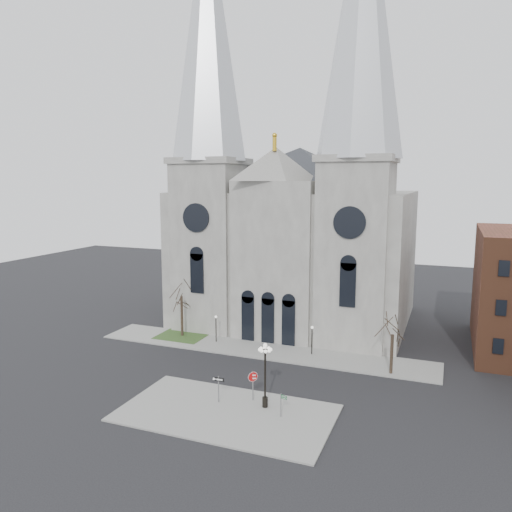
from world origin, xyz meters
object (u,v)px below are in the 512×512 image
(globe_lamp, at_px, (265,367))
(one_way_sign, at_px, (219,385))
(street_name_sign, at_px, (282,403))
(stop_sign, at_px, (253,380))

(globe_lamp, bearing_deg, one_way_sign, -171.47)
(globe_lamp, distance_m, street_name_sign, 3.32)
(stop_sign, relative_size, street_name_sign, 1.32)
(street_name_sign, bearing_deg, globe_lamp, 165.69)
(globe_lamp, xyz_separation_m, one_way_sign, (-4.15, -0.62, -2.00))
(globe_lamp, height_order, street_name_sign, globe_lamp)
(stop_sign, bearing_deg, street_name_sign, -55.64)
(globe_lamp, relative_size, one_way_sign, 2.38)
(stop_sign, distance_m, one_way_sign, 3.08)
(stop_sign, height_order, street_name_sign, stop_sign)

